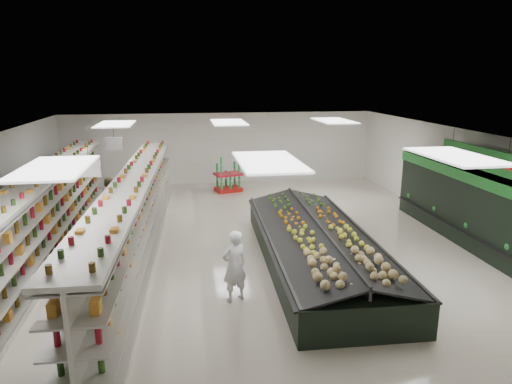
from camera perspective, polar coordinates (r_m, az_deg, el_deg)
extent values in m
plane|color=beige|center=(13.66, -1.57, -6.28)|extent=(16.00, 16.00, 0.00)
cube|color=white|center=(12.89, -1.67, 7.17)|extent=(14.00, 16.00, 0.02)
cube|color=white|center=(20.99, -4.44, 5.47)|extent=(14.00, 0.02, 3.20)
cube|color=white|center=(5.90, 9.02, -18.68)|extent=(14.00, 0.02, 3.20)
cube|color=white|center=(15.67, 24.69, 1.19)|extent=(0.02, 16.00, 3.20)
cube|color=black|center=(14.34, 26.23, -2.16)|extent=(0.80, 8.00, 2.20)
cube|color=#1F7728|center=(14.11, 26.58, 1.54)|extent=(0.85, 8.00, 0.30)
cube|color=black|center=(14.35, 25.17, -4.33)|extent=(0.55, 7.80, 0.15)
cube|color=#B9B8AE|center=(14.19, 25.84, -1.23)|extent=(0.45, 7.70, 0.03)
cube|color=#B9B8AE|center=(14.12, 25.97, -0.05)|extent=(0.45, 7.70, 0.03)
cube|color=white|center=(11.09, -20.13, 2.79)|extent=(0.50, 0.06, 0.40)
cube|color=#B31714|center=(11.09, -20.13, 2.79)|extent=(0.52, 0.02, 0.12)
cylinder|color=black|center=(11.04, -20.26, 4.31)|extent=(0.01, 0.01, 0.50)
cube|color=white|center=(14.98, -17.32, 5.79)|extent=(0.50, 0.06, 0.40)
cube|color=#B31714|center=(14.98, -17.32, 5.79)|extent=(0.52, 0.02, 0.12)
cylinder|color=black|center=(14.95, -17.40, 6.93)|extent=(0.01, 0.01, 0.50)
cube|color=#1F7728|center=(13.85, 25.91, 3.93)|extent=(0.10, 3.20, 0.60)
cube|color=#B31714|center=(13.81, 25.70, 3.93)|extent=(0.03, 3.20, 0.18)
cylinder|color=black|center=(12.84, 29.11, 4.67)|extent=(0.01, 0.01, 0.50)
cylinder|color=black|center=(14.78, 23.46, 6.33)|extent=(0.01, 0.01, 0.50)
cube|color=silver|center=(14.29, -24.17, -6.36)|extent=(1.15, 12.80, 0.13)
cube|color=silver|center=(13.99, -24.58, -2.50)|extent=(0.25, 12.79, 2.13)
cube|color=silver|center=(13.74, -25.05, 1.93)|extent=(1.15, 12.80, 0.09)
cube|color=#B9B8AE|center=(14.32, -25.17, -5.89)|extent=(0.65, 12.69, 0.03)
cube|color=#B9B8AE|center=(14.17, -25.37, -4.11)|extent=(0.65, 12.69, 0.03)
cube|color=#B9B8AE|center=(14.04, -25.57, -2.30)|extent=(0.65, 12.69, 0.03)
cube|color=#B9B8AE|center=(13.93, -25.77, -0.46)|extent=(0.65, 12.69, 0.03)
cube|color=#B9B8AE|center=(13.83, -25.98, 1.41)|extent=(0.65, 12.69, 0.03)
cube|color=#B9B8AE|center=(14.19, -23.26, -5.86)|extent=(0.65, 12.69, 0.03)
cube|color=#B9B8AE|center=(14.05, -23.44, -4.07)|extent=(0.65, 12.69, 0.03)
cube|color=#B9B8AE|center=(13.92, -23.63, -2.24)|extent=(0.65, 12.69, 0.03)
cube|color=#B9B8AE|center=(13.80, -23.82, -0.38)|extent=(0.65, 12.69, 0.03)
cube|color=#B9B8AE|center=(13.70, -24.01, 1.51)|extent=(0.65, 12.69, 0.03)
cube|color=silver|center=(12.95, -14.43, -7.62)|extent=(1.45, 12.91, 0.13)
cube|color=silver|center=(12.61, -14.72, -3.36)|extent=(0.55, 12.88, 2.15)
cube|color=silver|center=(12.33, -15.04, 1.60)|extent=(1.45, 12.91, 0.09)
cube|color=#B9B8AE|center=(12.94, -15.56, -7.10)|extent=(0.95, 12.78, 0.03)
cube|color=#B9B8AE|center=(12.78, -15.70, -5.14)|extent=(0.95, 12.78, 0.03)
cube|color=#B9B8AE|center=(12.63, -15.84, -3.12)|extent=(0.95, 12.78, 0.03)
cube|color=#B9B8AE|center=(12.51, -15.99, -1.07)|extent=(0.95, 12.78, 0.03)
cube|color=#B9B8AE|center=(12.40, -16.13, 1.02)|extent=(0.95, 12.78, 0.03)
cube|color=#B9B8AE|center=(12.87, -13.37, -7.07)|extent=(0.95, 12.78, 0.03)
cube|color=#B9B8AE|center=(12.71, -13.49, -5.10)|extent=(0.95, 12.78, 0.03)
cube|color=#B9B8AE|center=(12.56, -13.62, -3.08)|extent=(0.95, 12.78, 0.03)
cube|color=#B9B8AE|center=(12.44, -13.74, -1.01)|extent=(0.95, 12.78, 0.03)
cube|color=#B9B8AE|center=(12.32, -13.87, 1.10)|extent=(0.95, 12.78, 0.03)
cube|color=black|center=(12.14, 7.58, -7.15)|extent=(2.90, 7.77, 0.77)
cube|color=#262626|center=(11.75, 1.59, -5.65)|extent=(0.33, 7.69, 0.07)
cube|color=#262626|center=(12.37, 13.38, -5.01)|extent=(0.33, 7.69, 0.07)
cube|color=black|center=(11.81, 4.43, -5.01)|extent=(1.68, 7.62, 0.39)
cube|color=black|center=(12.15, 10.80, -4.68)|extent=(1.68, 7.62, 0.39)
cube|color=#262626|center=(11.92, 7.68, -4.35)|extent=(0.31, 7.58, 0.27)
cube|color=#B31714|center=(19.58, -3.48, 0.34)|extent=(1.22, 0.97, 0.18)
cube|color=red|center=(19.43, -3.51, 2.25)|extent=(1.27, 1.03, 0.09)
imported|color=silver|center=(10.00, -2.72, -9.22)|extent=(0.70, 0.60, 1.61)
imported|color=tan|center=(15.70, -17.60, -1.13)|extent=(0.72, 0.90, 1.61)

